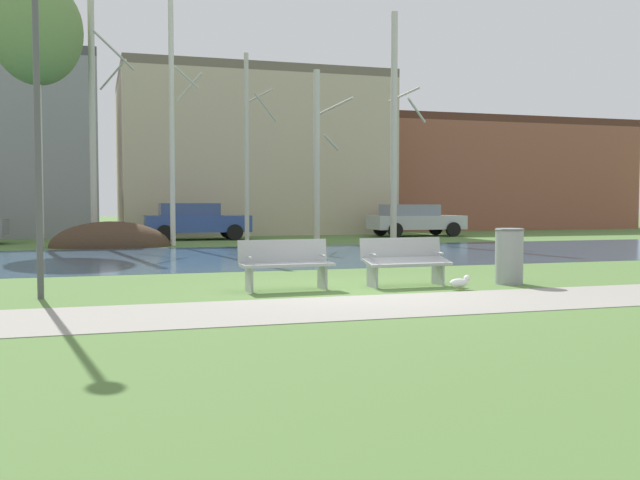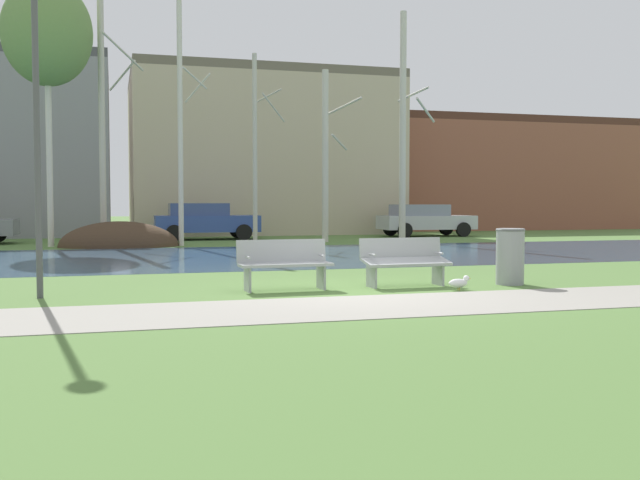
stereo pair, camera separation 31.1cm
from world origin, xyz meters
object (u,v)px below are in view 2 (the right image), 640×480
at_px(bench_right, 405,260).
at_px(parked_sedan_second_blue, 205,220).
at_px(streetlamp, 35,57).
at_px(trash_bin, 510,256).
at_px(bench_left, 284,263).
at_px(seagull, 459,283).
at_px(parked_hatch_third_silver, 424,219).

relative_size(bench_right, parked_sedan_second_blue, 0.38).
distance_m(streetlamp, parked_sedan_second_blue, 18.40).
bearing_deg(trash_bin, bench_left, 176.17).
bearing_deg(streetlamp, bench_left, -0.65).
xyz_separation_m(streetlamp, parked_sedan_second_blue, (4.72, 17.52, -3.00)).
bearing_deg(parked_sedan_second_blue, seagull, -83.34).
height_order(trash_bin, parked_hatch_third_silver, parked_hatch_third_silver).
distance_m(bench_right, seagull, 1.12).
xyz_separation_m(bench_left, seagull, (2.91, -0.83, -0.34)).
height_order(bench_left, trash_bin, trash_bin).
relative_size(bench_right, streetlamp, 0.28).
bearing_deg(seagull, parked_hatch_third_silver, 67.63).
xyz_separation_m(bench_left, parked_sedan_second_blue, (0.76, 17.57, 0.31)).
height_order(trash_bin, streetlamp, streetlamp).
xyz_separation_m(bench_left, trash_bin, (4.21, -0.28, 0.06)).
bearing_deg(parked_sedan_second_blue, trash_bin, -79.05).
distance_m(bench_left, seagull, 3.04).
distance_m(bench_left, parked_sedan_second_blue, 17.59).
distance_m(bench_left, parked_hatch_third_silver, 20.65).
bearing_deg(bench_left, streetlamp, 179.35).
xyz_separation_m(seagull, parked_hatch_third_silver, (7.65, 18.58, 0.63)).
height_order(trash_bin, seagull, trash_bin).
bearing_deg(parked_hatch_third_silver, seagull, -112.37).
relative_size(seagull, streetlamp, 0.07).
xyz_separation_m(bench_right, trash_bin, (1.98, -0.28, 0.06)).
distance_m(bench_right, streetlamp, 7.03).
bearing_deg(streetlamp, bench_right, -0.41).
bearing_deg(bench_left, seagull, -15.97).
bearing_deg(seagull, parked_sedan_second_blue, 96.66).
bearing_deg(trash_bin, seagull, -157.20).
height_order(bench_right, parked_hatch_third_silver, parked_hatch_third_silver).
height_order(bench_left, streetlamp, streetlamp).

